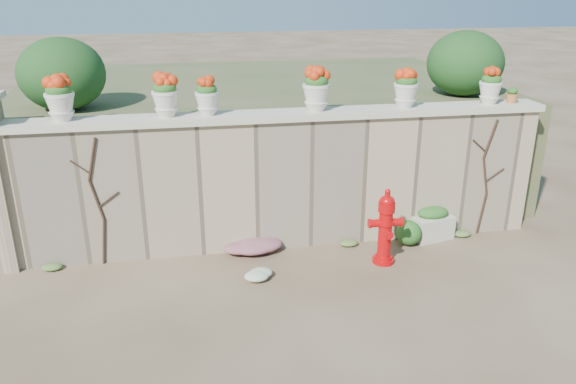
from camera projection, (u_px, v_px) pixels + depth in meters
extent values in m
plane|color=#4F3B27|center=(306.00, 303.00, 7.22)|extent=(80.00, 80.00, 0.00)
cube|color=tan|center=(282.00, 183.00, 8.52)|extent=(8.00, 0.40, 2.00)
cube|color=beige|center=(282.00, 115.00, 8.15)|extent=(8.10, 0.52, 0.10)
cube|color=#384C23|center=(256.00, 131.00, 11.46)|extent=(9.00, 6.00, 2.00)
ellipsoid|color=#143814|center=(62.00, 74.00, 8.54)|extent=(1.30, 1.30, 1.10)
ellipsoid|color=#143814|center=(465.00, 63.00, 9.64)|extent=(1.30, 1.30, 1.10)
cylinder|color=black|center=(104.00, 242.00, 8.10)|extent=(0.12, 0.04, 0.70)
cylinder|color=black|center=(97.00, 200.00, 7.87)|extent=(0.17, 0.04, 0.61)
cylinder|color=black|center=(92.00, 159.00, 7.66)|extent=(0.18, 0.04, 0.61)
cylinder|color=black|center=(109.00, 199.00, 7.90)|extent=(0.30, 0.02, 0.22)
cylinder|color=black|center=(80.00, 167.00, 7.66)|extent=(0.25, 0.02, 0.21)
cylinder|color=black|center=(482.00, 213.00, 9.09)|extent=(0.12, 0.04, 0.70)
cylinder|color=black|center=(485.00, 176.00, 8.85)|extent=(0.17, 0.04, 0.61)
cylinder|color=black|center=(491.00, 139.00, 8.64)|extent=(0.18, 0.04, 0.61)
cylinder|color=black|center=(495.00, 175.00, 8.88)|extent=(0.30, 0.02, 0.22)
cylinder|color=black|center=(479.00, 146.00, 8.65)|extent=(0.25, 0.02, 0.21)
cylinder|color=#B80709|center=(383.00, 260.00, 8.26)|extent=(0.32, 0.32, 0.06)
cylinder|color=#B80709|center=(385.00, 234.00, 8.10)|extent=(0.20, 0.20, 0.71)
cylinder|color=#B80709|center=(386.00, 223.00, 8.04)|extent=(0.24, 0.24, 0.05)
cylinder|color=#B80709|center=(387.00, 207.00, 7.96)|extent=(0.24, 0.24, 0.14)
ellipsoid|color=#B80709|center=(387.00, 200.00, 7.92)|extent=(0.22, 0.22, 0.16)
cylinder|color=#B80709|center=(388.00, 194.00, 7.88)|extent=(0.08, 0.08, 0.11)
cylinder|color=#B80709|center=(375.00, 223.00, 8.02)|extent=(0.17, 0.12, 0.11)
cylinder|color=#B80709|center=(397.00, 222.00, 8.06)|extent=(0.17, 0.12, 0.11)
cylinder|color=#B80709|center=(388.00, 234.00, 7.97)|extent=(0.11, 0.12, 0.10)
cube|color=beige|center=(432.00, 227.00, 8.97)|extent=(0.71, 0.51, 0.37)
ellipsoid|color=#1E5119|center=(433.00, 213.00, 8.88)|extent=(0.55, 0.40, 0.19)
ellipsoid|color=#1E5119|center=(410.00, 230.00, 8.74)|extent=(0.52, 0.47, 0.50)
ellipsoid|color=#B52475|center=(244.00, 245.00, 8.49)|extent=(0.99, 0.66, 0.26)
ellipsoid|color=white|center=(258.00, 273.00, 7.77)|extent=(0.46, 0.37, 0.17)
ellipsoid|color=#1E5119|center=(58.00, 90.00, 7.47)|extent=(0.34, 0.34, 0.20)
ellipsoid|color=red|center=(57.00, 83.00, 7.44)|extent=(0.30, 0.30, 0.21)
ellipsoid|color=#1E5119|center=(165.00, 88.00, 7.71)|extent=(0.32, 0.32, 0.19)
ellipsoid|color=red|center=(164.00, 82.00, 7.68)|extent=(0.28, 0.28, 0.20)
ellipsoid|color=#1E5119|center=(207.00, 89.00, 7.82)|extent=(0.29, 0.29, 0.17)
ellipsoid|color=red|center=(206.00, 84.00, 7.80)|extent=(0.25, 0.25, 0.18)
ellipsoid|color=#1E5119|center=(316.00, 81.00, 8.06)|extent=(0.35, 0.35, 0.21)
ellipsoid|color=red|center=(317.00, 75.00, 8.03)|extent=(0.30, 0.30, 0.22)
ellipsoid|color=#1E5119|center=(406.00, 81.00, 8.30)|extent=(0.31, 0.31, 0.19)
ellipsoid|color=red|center=(407.00, 75.00, 8.27)|extent=(0.28, 0.28, 0.20)
ellipsoid|color=#1E5119|center=(491.00, 79.00, 8.53)|extent=(0.30, 0.30, 0.18)
ellipsoid|color=red|center=(492.00, 74.00, 8.51)|extent=(0.26, 0.26, 0.19)
ellipsoid|color=#1E5119|center=(513.00, 92.00, 8.67)|extent=(0.16, 0.16, 0.11)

